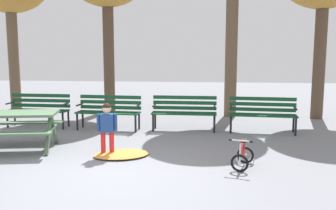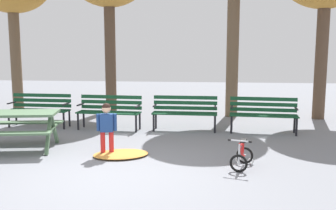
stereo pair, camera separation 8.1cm
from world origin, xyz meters
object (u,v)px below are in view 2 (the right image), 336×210
Objects in this scene: child_standing at (107,125)px; park_bench_far_right at (263,112)px; park_bench_far_left at (40,107)px; park_bench_left at (110,109)px; picnic_table at (11,121)px; park_bench_right at (185,110)px; kids_bicycle at (242,156)px.

park_bench_far_right is at bearing 36.60° from child_standing.
park_bench_far_left is 5.71m from park_bench_far_right.
park_bench_left is at bearing -179.86° from park_bench_far_right.
picnic_table is 2.03m from child_standing.
child_standing is (2.48, -2.52, 0.08)m from park_bench_far_left.
child_standing reaches higher than park_bench_right.
child_standing is (-1.32, -2.47, 0.08)m from park_bench_right.
park_bench_right is at bearing -0.77° from park_bench_far_left.
park_bench_left and park_bench_right have the same top height.
park_bench_right is (3.33, 2.27, -0.08)m from picnic_table.
park_bench_left is at bearing 136.78° from kids_bicycle.
park_bench_right is at bearing 61.97° from child_standing.
park_bench_right is at bearing 34.23° from picnic_table.
picnic_table is 1.24× the size of park_bench_far_right.
kids_bicycle is (-0.73, -2.89, -0.31)m from park_bench_far_right.
park_bench_right is (3.80, -0.05, 0.00)m from park_bench_far_left.
park_bench_far_right is 2.62× the size of kids_bicycle.
park_bench_left is at bearing 103.66° from child_standing.
kids_bicycle is at bearing -68.47° from park_bench_right.
picnic_table reaches higher than kids_bicycle.
child_standing is at bearing -76.34° from park_bench_left.
park_bench_right is 2.80m from child_standing.
child_standing is at bearing -5.83° from picnic_table.
park_bench_far_left and park_bench_left have the same top height.
picnic_table is 1.25× the size of park_bench_right.
child_standing is at bearing 168.66° from kids_bicycle.
park_bench_far_right is at bearing -1.31° from park_bench_far_left.
child_standing is (-3.22, -2.39, 0.08)m from park_bench_far_right.
park_bench_far_left is 3.54m from child_standing.
picnic_table is at bearing -78.60° from park_bench_far_left.
picnic_table is 4.03m from park_bench_right.
kids_bicycle is at bearing -11.34° from child_standing.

